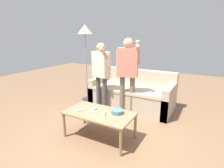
# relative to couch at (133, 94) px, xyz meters

# --- Properties ---
(ground_plane) EXTENTS (12.00, 12.00, 0.00)m
(ground_plane) POSITION_rel_couch_xyz_m (0.16, -1.49, -0.30)
(ground_plane) COLOR brown
(couch) EXTENTS (1.83, 0.91, 0.83)m
(couch) POSITION_rel_couch_xyz_m (0.00, 0.00, 0.00)
(couch) COLOR #B7A88E
(couch) RESTS_ON ground
(coffee_table) EXTENTS (1.09, 0.59, 0.44)m
(coffee_table) POSITION_rel_couch_xyz_m (0.05, -1.49, 0.09)
(coffee_table) COLOR #997551
(coffee_table) RESTS_ON ground
(snack_bowl) EXTENTS (0.19, 0.19, 0.06)m
(snack_bowl) POSITION_rel_couch_xyz_m (0.32, -1.38, 0.17)
(snack_bowl) COLOR teal
(snack_bowl) RESTS_ON coffee_table
(game_remote_nunchuk) EXTENTS (0.06, 0.09, 0.05)m
(game_remote_nunchuk) POSITION_rel_couch_xyz_m (-0.07, -1.44, 0.16)
(game_remote_nunchuk) COLOR white
(game_remote_nunchuk) RESTS_ON coffee_table
(floor_lamp) EXTENTS (0.37, 0.37, 1.86)m
(floor_lamp) POSITION_rel_couch_xyz_m (-1.20, -0.13, 1.33)
(floor_lamp) COLOR #2D2D33
(floor_lamp) RESTS_ON ground
(player_left) EXTENTS (0.42, 0.38, 1.47)m
(player_left) POSITION_rel_couch_xyz_m (-0.50, -0.55, 0.63)
(player_left) COLOR #47474C
(player_left) RESTS_ON ground
(player_center) EXTENTS (0.50, 0.30, 1.57)m
(player_center) POSITION_rel_couch_xyz_m (0.07, -0.47, 0.69)
(player_center) COLOR #756656
(player_center) RESTS_ON ground
(game_remote_wand_near) EXTENTS (0.14, 0.13, 0.03)m
(game_remote_wand_near) POSITION_rel_couch_xyz_m (-0.03, -1.55, 0.15)
(game_remote_wand_near) COLOR white
(game_remote_wand_near) RESTS_ON coffee_table
(game_remote_wand_far) EXTENTS (0.11, 0.15, 0.03)m
(game_remote_wand_far) POSITION_rel_couch_xyz_m (-0.23, -1.59, 0.15)
(game_remote_wand_far) COLOR white
(game_remote_wand_far) RESTS_ON coffee_table
(game_remote_wand_spare) EXTENTS (0.09, 0.16, 0.03)m
(game_remote_wand_spare) POSITION_rel_couch_xyz_m (0.17, -1.52, 0.15)
(game_remote_wand_spare) COLOR white
(game_remote_wand_spare) RESTS_ON coffee_table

